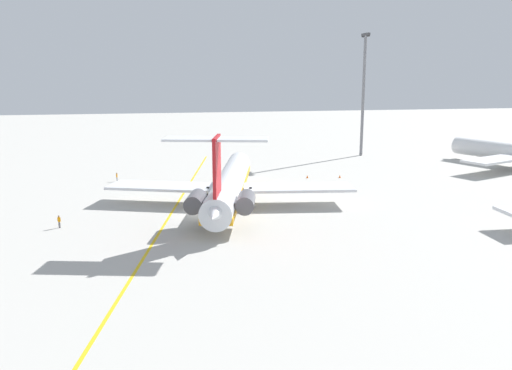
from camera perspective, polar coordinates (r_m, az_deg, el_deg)
The scene contains 8 objects.
ground at distance 75.66m, azimuth -6.16°, elevation -3.14°, with size 389.19×389.19×0.00m, color #B7B5AD.
main_jetliner at distance 78.86m, azimuth -2.89°, elevation 0.04°, with size 41.75×37.29×12.29m.
ground_crew_near_nose at distance 100.90m, azimuth -14.65°, elevation 0.95°, with size 0.41×0.26×1.64m.
ground_crew_near_tail at distance 73.09m, azimuth -20.29°, elevation -3.52°, with size 0.26×0.41×1.65m.
safety_cone_nose at distance 102.37m, azimuth 8.94°, elevation 0.92°, with size 0.40×0.40×0.55m, color #EA590F.
safety_cone_wingtip at distance 101.42m, azimuth 5.50°, elevation 0.90°, with size 0.40×0.40×0.55m, color #EA590F.
taxiway_centreline at distance 80.06m, azimuth -8.65°, elevation -2.36°, with size 97.56×0.36×0.01m, color gold.
light_mast at distance 129.81m, azimuth 11.41°, elevation 9.88°, with size 4.00×0.70×28.44m.
Camera 1 is at (72.84, -5.82, 19.61)m, focal length 37.45 mm.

